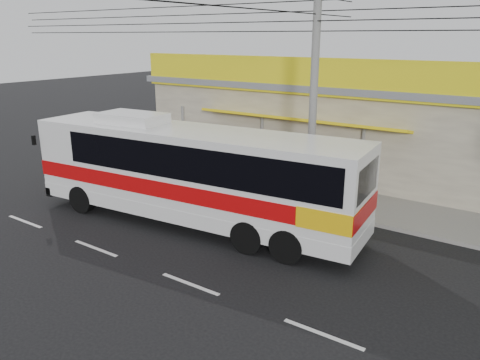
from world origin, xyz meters
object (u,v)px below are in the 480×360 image
Objects in this scene: motorbike_red at (160,164)px; utility_pole at (317,14)px; coach_bus at (196,170)px; motorbike_dark at (134,151)px.

motorbike_red is 0.05× the size of utility_pole.
coach_bus is 6.78m from utility_pole.
coach_bus is 6.78m from motorbike_red.
coach_bus is 6.88× the size of motorbike_dark.
coach_bus reaches higher than motorbike_dark.
motorbike_dark is at bearing 145.10° from coach_bus.
utility_pole reaches higher than coach_bus.
utility_pole is at bearing 43.40° from coach_bus.
motorbike_dark is at bearing 172.90° from utility_pole.
coach_bus is 7.59× the size of motorbike_red.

